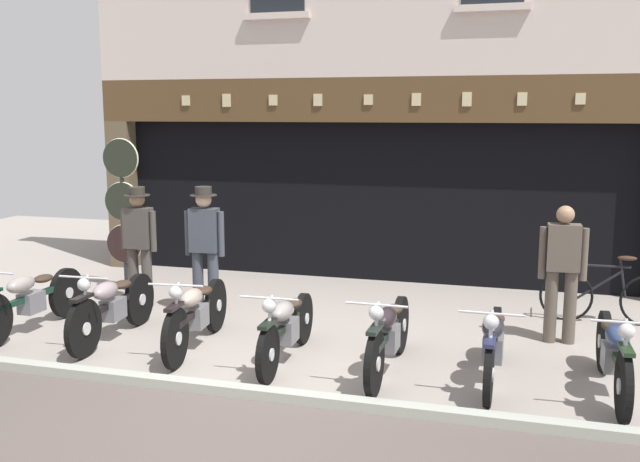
# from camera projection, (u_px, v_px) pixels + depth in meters

# --- Properties ---
(ground) EXTENTS (21.39, 22.00, 0.18)m
(ground) POSITION_uv_depth(u_px,v_px,m) (210.00, 449.00, 6.07)
(ground) COLOR gray
(shop_facade) EXTENTS (9.69, 4.42, 6.80)m
(shop_facade) POSITION_uv_depth(u_px,v_px,m) (389.00, 165.00, 13.32)
(shop_facade) COLOR black
(shop_facade) RESTS_ON ground
(motorcycle_far_left) EXTENTS (0.62, 2.11, 0.93)m
(motorcycle_far_left) POSITION_uv_depth(u_px,v_px,m) (30.00, 299.00, 9.09)
(motorcycle_far_left) COLOR black
(motorcycle_far_left) RESTS_ON ground
(motorcycle_left) EXTENTS (0.62, 2.00, 0.94)m
(motorcycle_left) POSITION_uv_depth(u_px,v_px,m) (112.00, 306.00, 8.77)
(motorcycle_left) COLOR black
(motorcycle_left) RESTS_ON ground
(motorcycle_center_left) EXTENTS (0.62, 2.05, 0.93)m
(motorcycle_center_left) POSITION_uv_depth(u_px,v_px,m) (196.00, 313.00, 8.47)
(motorcycle_center_left) COLOR black
(motorcycle_center_left) RESTS_ON ground
(motorcycle_center) EXTENTS (0.62, 1.96, 0.90)m
(motorcycle_center) POSITION_uv_depth(u_px,v_px,m) (286.00, 326.00, 8.01)
(motorcycle_center) COLOR black
(motorcycle_center) RESTS_ON ground
(motorcycle_center_right) EXTENTS (0.62, 2.03, 0.93)m
(motorcycle_center_right) POSITION_uv_depth(u_px,v_px,m) (388.00, 334.00, 7.67)
(motorcycle_center_right) COLOR black
(motorcycle_center_right) RESTS_ON ground
(motorcycle_right) EXTENTS (0.62, 1.92, 0.90)m
(motorcycle_right) POSITION_uv_depth(u_px,v_px,m) (493.00, 343.00, 7.41)
(motorcycle_right) COLOR black
(motorcycle_right) RESTS_ON ground
(motorcycle_far_right) EXTENTS (0.62, 2.00, 0.93)m
(motorcycle_far_right) POSITION_uv_depth(u_px,v_px,m) (614.00, 353.00, 7.07)
(motorcycle_far_right) COLOR black
(motorcycle_far_right) RESTS_ON ground
(salesman_left) EXTENTS (0.56, 0.37, 1.72)m
(salesman_left) POSITION_uv_depth(u_px,v_px,m) (139.00, 240.00, 10.28)
(salesman_left) COLOR #47423D
(salesman_left) RESTS_ON ground
(shopkeeper_center) EXTENTS (0.56, 0.36, 1.77)m
(shopkeeper_center) POSITION_uv_depth(u_px,v_px,m) (205.00, 243.00, 9.80)
(shopkeeper_center) COLOR #3D424C
(shopkeeper_center) RESTS_ON ground
(salesman_right) EXTENTS (0.56, 0.25, 1.67)m
(salesman_right) POSITION_uv_depth(u_px,v_px,m) (563.00, 267.00, 8.61)
(salesman_right) COLOR brown
(salesman_right) RESTS_ON ground
(tyre_sign_pole) EXTENTS (0.61, 0.06, 2.37)m
(tyre_sign_pole) POSITION_uv_depth(u_px,v_px,m) (123.00, 203.00, 11.09)
(tyre_sign_pole) COLOR #232328
(tyre_sign_pole) RESTS_ON ground
(advert_board_near) EXTENTS (0.66, 0.03, 0.89)m
(advert_board_near) POSITION_uv_depth(u_px,v_px,m) (475.00, 181.00, 11.38)
(advert_board_near) COLOR silver
(advert_board_far) EXTENTS (0.67, 0.03, 0.98)m
(advert_board_far) POSITION_uv_depth(u_px,v_px,m) (542.00, 183.00, 11.11)
(advert_board_far) COLOR silver
(leaning_bicycle) EXTENTS (1.70, 0.50, 0.94)m
(leaning_bicycle) POSITION_uv_depth(u_px,v_px,m) (607.00, 296.00, 9.50)
(leaning_bicycle) COLOR black
(leaning_bicycle) RESTS_ON ground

